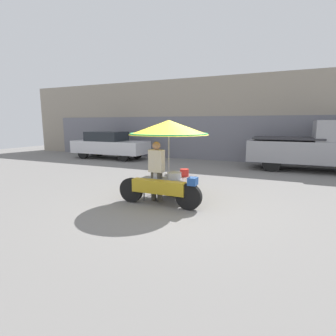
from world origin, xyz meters
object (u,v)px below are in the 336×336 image
(pickup_truck, at_px, (318,148))
(vendor_motorcycle_cart, at_px, (168,137))
(vendor_person, at_px, (157,168))
(parked_car, at_px, (109,145))
(potted_plant, at_px, (93,147))

(pickup_truck, bearing_deg, vendor_motorcycle_cart, -122.59)
(vendor_person, xyz_separation_m, pickup_truck, (4.31, 6.56, 0.15))
(vendor_motorcycle_cart, xyz_separation_m, vendor_person, (-0.24, -0.19, -0.79))
(parked_car, relative_size, pickup_truck, 0.83)
(vendor_motorcycle_cart, xyz_separation_m, potted_plant, (-8.54, 7.27, -1.13))
(vendor_motorcycle_cart, relative_size, pickup_truck, 0.42)
(vendor_person, height_order, potted_plant, vendor_person)
(vendor_person, height_order, pickup_truck, pickup_truck)
(vendor_motorcycle_cart, distance_m, potted_plant, 11.27)
(vendor_person, height_order, parked_car, vendor_person)
(parked_car, distance_m, pickup_truck, 10.54)
(parked_car, bearing_deg, vendor_person, -46.01)
(parked_car, height_order, pickup_truck, pickup_truck)
(vendor_person, bearing_deg, pickup_truck, 56.68)
(vendor_motorcycle_cart, relative_size, parked_car, 0.50)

